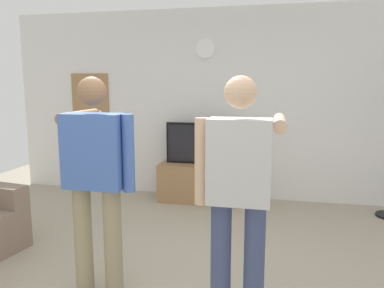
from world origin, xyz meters
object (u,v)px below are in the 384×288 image
at_px(tv_stand, 201,183).
at_px(wall_clock, 206,49).
at_px(framed_picture, 90,93).
at_px(person_standing_nearer_couch, 239,189).
at_px(person_standing_nearer_lamp, 96,173).
at_px(television, 202,143).

distance_m(tv_stand, wall_clock, 1.89).
height_order(framed_picture, person_standing_nearer_couch, framed_picture).
xyz_separation_m(tv_stand, framed_picture, (-1.80, 0.30, 1.24)).
distance_m(framed_picture, person_standing_nearer_couch, 3.95).
relative_size(tv_stand, person_standing_nearer_lamp, 0.69).
xyz_separation_m(tv_stand, person_standing_nearer_couch, (0.77, -2.66, 0.70)).
relative_size(tv_stand, framed_picture, 1.96).
xyz_separation_m(framed_picture, person_standing_nearer_couch, (2.57, -2.96, -0.53)).
height_order(person_standing_nearer_lamp, person_standing_nearer_couch, same).
bearing_deg(television, wall_clock, 90.00).
bearing_deg(framed_picture, person_standing_nearer_couch, -49.03).
height_order(television, person_standing_nearer_lamp, person_standing_nearer_lamp).
bearing_deg(tv_stand, person_standing_nearer_lamp, -97.71).
bearing_deg(wall_clock, tv_stand, -90.00).
distance_m(tv_stand, person_standing_nearer_lamp, 2.61).
height_order(wall_clock, framed_picture, wall_clock).
relative_size(wall_clock, person_standing_nearer_couch, 0.16).
distance_m(person_standing_nearer_lamp, person_standing_nearer_couch, 1.12).
bearing_deg(person_standing_nearer_lamp, tv_stand, 82.29).
xyz_separation_m(tv_stand, television, (0.00, 0.05, 0.56)).
bearing_deg(wall_clock, framed_picture, 179.84).
bearing_deg(television, tv_stand, -90.00).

